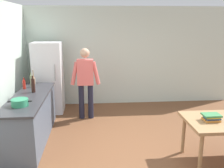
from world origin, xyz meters
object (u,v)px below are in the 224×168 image
(refrigerator, at_px, (49,78))
(person, at_px, (85,79))
(bottle_vinegar_tall, at_px, (31,81))
(book_stack, at_px, (211,117))
(bottle_sauce_red, at_px, (24,84))
(cooking_pot, at_px, (20,102))
(bottle_wine_dark, at_px, (33,85))
(utensil_jar, at_px, (33,80))

(refrigerator, xyz_separation_m, person, (0.95, -0.55, 0.08))
(bottle_vinegar_tall, bearing_deg, person, 16.60)
(refrigerator, xyz_separation_m, book_stack, (2.99, -2.71, -0.09))
(bottle_vinegar_tall, bearing_deg, bottle_sauce_red, -127.64)
(cooking_pot, xyz_separation_m, bottle_wine_dark, (0.04, 0.83, 0.09))
(person, height_order, bottle_vinegar_tall, person)
(utensil_jar, bearing_deg, refrigerator, 68.07)
(cooking_pot, distance_m, book_stack, 3.15)
(refrigerator, height_order, utensil_jar, refrigerator)
(person, bearing_deg, utensil_jar, -176.88)
(cooking_pot, bearing_deg, bottle_wine_dark, 87.35)
(refrigerator, height_order, book_stack, refrigerator)
(utensil_jar, height_order, bottle_sauce_red, utensil_jar)
(bottle_vinegar_tall, distance_m, bottle_sauce_red, 0.20)
(bottle_wine_dark, distance_m, book_stack, 3.37)
(utensil_jar, xyz_separation_m, bottle_sauce_red, (-0.08, -0.43, 0.02))
(cooking_pot, xyz_separation_m, bottle_sauce_red, (-0.21, 1.12, 0.04))
(utensil_jar, height_order, bottle_wine_dark, bottle_wine_dark)
(person, xyz_separation_m, bottle_wine_dark, (-1.03, -0.79, 0.07))
(refrigerator, bearing_deg, utensil_jar, -111.93)
(cooking_pot, height_order, utensil_jar, utensil_jar)
(person, distance_m, bottle_wine_dark, 1.30)
(utensil_jar, relative_size, bottle_wine_dark, 0.94)
(utensil_jar, distance_m, bottle_vinegar_tall, 0.29)
(refrigerator, height_order, person, refrigerator)
(bottle_vinegar_tall, xyz_separation_m, book_stack, (3.20, -1.81, -0.23))
(bottle_sauce_red, bearing_deg, person, 21.30)
(bottle_wine_dark, height_order, book_stack, bottle_wine_dark)
(person, xyz_separation_m, book_stack, (2.04, -2.16, -0.17))
(utensil_jar, bearing_deg, cooking_pot, -85.13)
(bottle_vinegar_tall, bearing_deg, cooking_pot, -85.64)
(utensil_jar, height_order, bottle_vinegar_tall, same)
(utensil_jar, distance_m, bottle_sauce_red, 0.44)
(book_stack, bearing_deg, bottle_vinegar_tall, 150.48)
(cooking_pot, bearing_deg, book_stack, -9.84)
(cooking_pot, height_order, bottle_sauce_red, bottle_sauce_red)
(refrigerator, bearing_deg, book_stack, -42.24)
(cooking_pot, bearing_deg, bottle_vinegar_tall, 94.36)
(person, bearing_deg, cooking_pot, -123.33)
(bottle_vinegar_tall, xyz_separation_m, bottle_sauce_red, (-0.12, -0.15, -0.04))
(refrigerator, bearing_deg, bottle_vinegar_tall, -103.35)
(person, distance_m, utensil_jar, 1.20)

